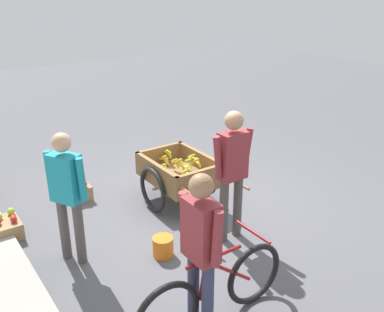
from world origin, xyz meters
The scene contains 10 objects.
ground_plane centered at (0.00, 0.00, 0.00)m, with size 24.00×24.00×0.00m, color #56565B.
fruit_cart centered at (0.28, 0.18, 0.44)m, with size 1.65×0.94×0.74m.
vendor_person centered at (-0.87, 0.18, 0.99)m, with size 0.22×0.58×1.65m.
bicycle centered at (-1.91, 1.24, 0.35)m, with size 0.46×1.66×0.85m.
cyclist_person centered at (-1.91, 1.39, 0.94)m, with size 0.52×0.21×1.58m.
dog centered at (1.12, -1.41, 0.27)m, with size 0.25×0.67×0.40m.
plastic_bucket centered at (-0.72, 1.07, 0.12)m, with size 0.24×0.24×0.24m, color orange.
apple_crate centered at (0.76, 2.46, 0.12)m, with size 0.44×0.32×0.31m.
mixed_fruit_crate centered at (1.24, 1.35, 0.12)m, with size 0.44×0.32×0.32m.
bystander_person centered at (-0.20, 1.95, 0.92)m, with size 0.47×0.34×1.55m.
Camera 1 is at (-4.47, 3.27, 3.03)m, focal length 40.98 mm.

